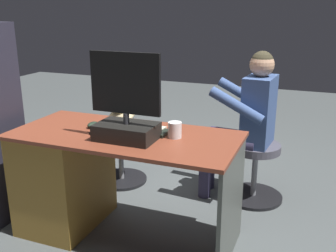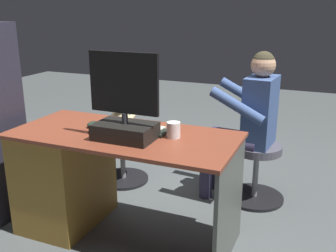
% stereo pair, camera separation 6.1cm
% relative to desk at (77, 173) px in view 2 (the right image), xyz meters
% --- Properties ---
extents(ground_plane, '(10.00, 10.00, 0.00)m').
position_rel_desk_xyz_m(ground_plane, '(-0.38, -0.32, -0.38)').
color(ground_plane, '#4B5152').
extents(desk, '(1.43, 0.67, 0.72)m').
position_rel_desk_xyz_m(desk, '(0.00, 0.00, 0.00)').
color(desk, brown).
rests_on(desk, ground_plane).
extents(monitor, '(0.44, 0.24, 0.52)m').
position_rel_desk_xyz_m(monitor, '(-0.44, 0.09, 0.48)').
color(monitor, black).
rests_on(monitor, desk).
extents(keyboard, '(0.42, 0.14, 0.02)m').
position_rel_desk_xyz_m(keyboard, '(-0.43, -0.07, 0.35)').
color(keyboard, black).
rests_on(keyboard, desk).
extents(computer_mouse, '(0.06, 0.10, 0.04)m').
position_rel_desk_xyz_m(computer_mouse, '(-0.12, -0.05, 0.35)').
color(computer_mouse, '#1F2E21').
rests_on(computer_mouse, desk).
extents(cup, '(0.08, 0.08, 0.10)m').
position_rel_desk_xyz_m(cup, '(-0.70, -0.05, 0.38)').
color(cup, white).
rests_on(cup, desk).
extents(tv_remote, '(0.06, 0.15, 0.02)m').
position_rel_desk_xyz_m(tv_remote, '(-0.21, 0.03, 0.35)').
color(tv_remote, black).
rests_on(tv_remote, desk).
extents(notebook_binder, '(0.24, 0.32, 0.02)m').
position_rel_desk_xyz_m(notebook_binder, '(-0.48, -0.03, 0.35)').
color(notebook_binder, beige).
rests_on(notebook_binder, desk).
extents(office_chair_teddy, '(0.44, 0.44, 0.46)m').
position_rel_desk_xyz_m(office_chair_teddy, '(0.06, -0.75, -0.11)').
color(office_chair_teddy, black).
rests_on(office_chair_teddy, ground_plane).
extents(teddy_bear, '(0.21, 0.22, 0.31)m').
position_rel_desk_xyz_m(teddy_bear, '(0.06, -0.76, 0.21)').
color(teddy_bear, '#CBB686').
rests_on(teddy_bear, office_chair_teddy).
extents(visitor_chair, '(0.46, 0.46, 0.46)m').
position_rel_desk_xyz_m(visitor_chair, '(-1.08, -0.85, -0.12)').
color(visitor_chair, black).
rests_on(visitor_chair, ground_plane).
extents(person, '(0.55, 0.51, 1.17)m').
position_rel_desk_xyz_m(person, '(-0.99, -0.84, 0.30)').
color(person, '#3D568B').
rests_on(person, ground_plane).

